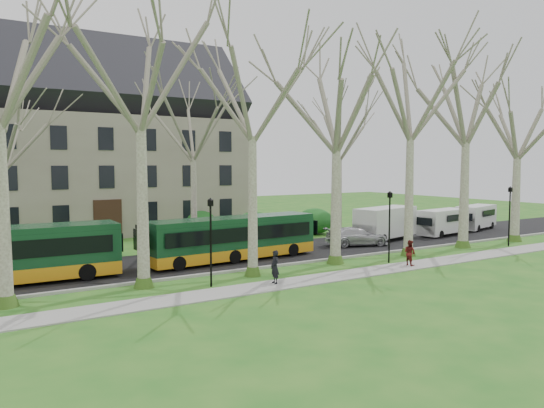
{
  "coord_description": "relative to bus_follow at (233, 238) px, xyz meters",
  "views": [
    {
      "loc": [
        -17.09,
        -24.44,
        6.1
      ],
      "look_at": [
        0.04,
        3.0,
        3.59
      ],
      "focal_mm": 35.0,
      "sensor_mm": 36.0,
      "label": 1
    }
  ],
  "objects": [
    {
      "name": "ground",
      "position": [
        1.85,
        -4.55,
        -1.45
      ],
      "size": [
        120.0,
        120.0,
        0.0
      ],
      "primitive_type": "plane",
      "color": "#23661D",
      "rests_on": "ground"
    },
    {
      "name": "sidewalk",
      "position": [
        1.85,
        -7.05,
        -1.42
      ],
      "size": [
        70.0,
        2.0,
        0.06
      ],
      "primitive_type": "cube",
      "color": "gray",
      "rests_on": "ground"
    },
    {
      "name": "road",
      "position": [
        1.85,
        0.95,
        -1.42
      ],
      "size": [
        80.0,
        8.0,
        0.06
      ],
      "primitive_type": "cube",
      "color": "black",
      "rests_on": "ground"
    },
    {
      "name": "curb",
      "position": [
        1.85,
        -3.05,
        -1.38
      ],
      "size": [
        80.0,
        0.25,
        0.14
      ],
      "primitive_type": "cube",
      "color": "#A5A39E",
      "rests_on": "ground"
    },
    {
      "name": "building",
      "position": [
        -4.15,
        19.45,
        6.62
      ],
      "size": [
        26.5,
        12.2,
        16.0
      ],
      "color": "gray",
      "rests_on": "ground"
    },
    {
      "name": "tree_row_verge",
      "position": [
        1.85,
        -4.25,
        5.55
      ],
      "size": [
        49.0,
        7.0,
        14.0
      ],
      "color": "gray",
      "rests_on": "ground"
    },
    {
      "name": "tree_row_far",
      "position": [
        0.52,
        6.45,
        4.55
      ],
      "size": [
        33.0,
        7.0,
        12.0
      ],
      "color": "gray",
      "rests_on": "ground"
    },
    {
      "name": "lamp_row",
      "position": [
        1.85,
        -5.55,
        1.12
      ],
      "size": [
        36.22,
        0.22,
        4.3
      ],
      "color": "black",
      "rests_on": "ground"
    },
    {
      "name": "hedges",
      "position": [
        -2.81,
        9.45,
        -0.45
      ],
      "size": [
        30.6,
        8.6,
        2.0
      ],
      "color": "#185721",
      "rests_on": "ground"
    },
    {
      "name": "bus_follow",
      "position": [
        0.0,
        0.0,
        0.0
      ],
      "size": [
        11.25,
        3.06,
        2.78
      ],
      "primitive_type": null,
      "rotation": [
        0.0,
        0.0,
        0.07
      ],
      "color": "#113D20",
      "rests_on": "road"
    },
    {
      "name": "sedan",
      "position": [
        10.41,
        0.35,
        -0.71
      ],
      "size": [
        5.01,
        3.2,
        1.35
      ],
      "primitive_type": "imported",
      "rotation": [
        0.0,
        0.0,
        1.27
      ],
      "color": "#B1B1B6",
      "rests_on": "road"
    },
    {
      "name": "van_a",
      "position": [
        14.14,
        1.27,
        -0.1
      ],
      "size": [
        6.24,
        3.52,
        2.57
      ],
      "primitive_type": null,
      "rotation": [
        0.0,
        0.0,
        0.25
      ],
      "color": "silver",
      "rests_on": "road"
    },
    {
      "name": "van_b",
      "position": [
        20.17,
        0.73,
        -0.3
      ],
      "size": [
        5.17,
        2.48,
        2.17
      ],
      "primitive_type": null,
      "rotation": [
        0.0,
        0.0,
        0.14
      ],
      "color": "silver",
      "rests_on": "road"
    },
    {
      "name": "van_c",
      "position": [
        25.92,
        1.82,
        -0.3
      ],
      "size": [
        5.31,
        3.08,
        2.18
      ],
      "primitive_type": null,
      "rotation": [
        0.0,
        0.0,
        0.27
      ],
      "color": "silver",
      "rests_on": "road"
    },
    {
      "name": "pedestrian_a",
      "position": [
        -1.23,
        -6.82,
        -0.55
      ],
      "size": [
        0.46,
        0.65,
        1.67
      ],
      "primitive_type": "imported",
      "rotation": [
        0.0,
        0.0,
        -1.67
      ],
      "color": "black",
      "rests_on": "sidewalk"
    },
    {
      "name": "pedestrian_b",
      "position": [
        8.06,
        -7.05,
        -0.64
      ],
      "size": [
        0.58,
        0.73,
        1.5
      ],
      "primitive_type": "imported",
      "rotation": [
        0.0,
        0.0,
        1.58
      ],
      "color": "#591514",
      "rests_on": "sidewalk"
    }
  ]
}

